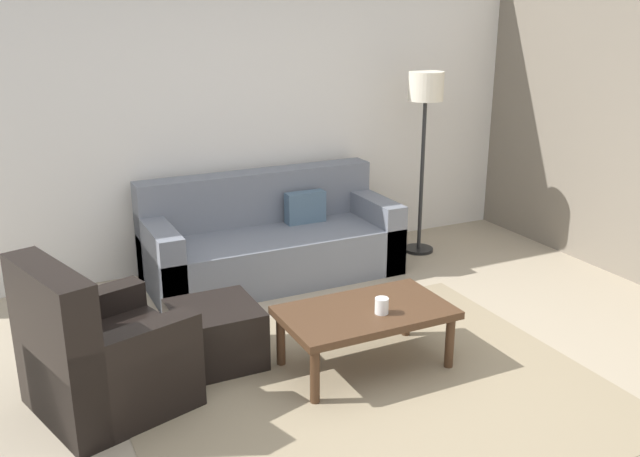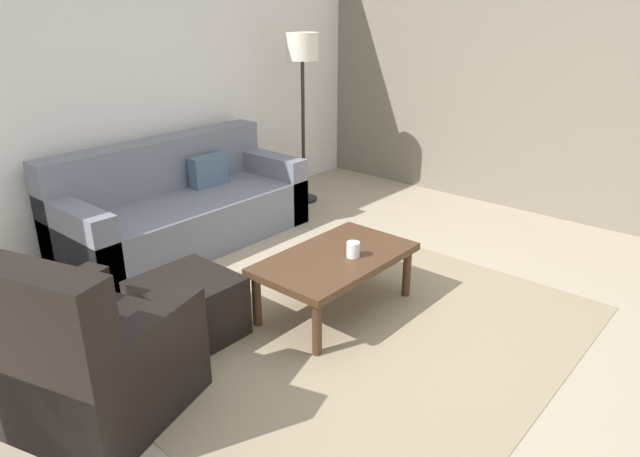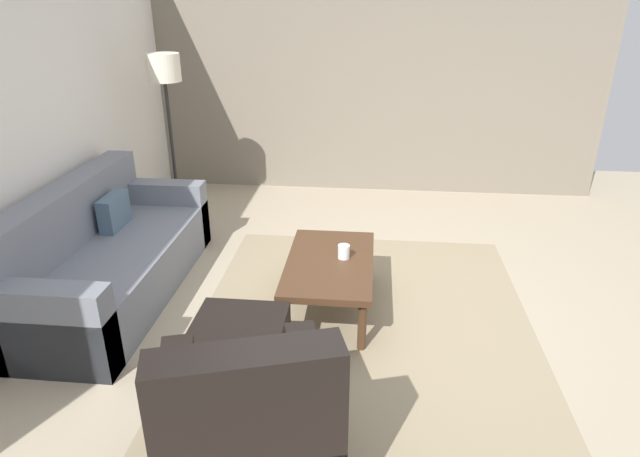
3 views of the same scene
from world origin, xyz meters
TOP-DOWN VIEW (x-y plane):
  - ground_plane at (0.00, 0.00)m, footprint 8.00×8.00m
  - rear_partition at (0.00, 2.60)m, footprint 6.00×0.12m
  - stone_feature_panel at (3.00, 0.00)m, footprint 0.12×5.20m
  - area_rug at (0.00, 0.00)m, footprint 2.87×2.44m
  - couch_main at (0.19, 2.09)m, footprint 2.16×0.92m
  - armchair_leather at (-1.52, 0.51)m, footprint 1.00×1.00m
  - ottoman at (-0.73, 0.76)m, footprint 0.56×0.56m
  - coffee_table at (0.14, 0.27)m, footprint 1.10×0.64m
  - cup at (0.20, 0.17)m, footprint 0.09×0.09m
  - lamp_standing at (1.72, 2.00)m, footprint 0.32×0.32m

SIDE VIEW (x-z plane):
  - ground_plane at x=0.00m, z-range 0.00..0.00m
  - area_rug at x=0.00m, z-range 0.00..0.01m
  - ottoman at x=-0.73m, z-range 0.00..0.40m
  - couch_main at x=0.19m, z-range -0.14..0.74m
  - armchair_leather at x=-1.52m, z-range -0.17..0.78m
  - coffee_table at x=0.14m, z-range 0.15..0.56m
  - cup at x=0.20m, z-range 0.41..0.51m
  - rear_partition at x=0.00m, z-range 0.00..2.80m
  - stone_feature_panel at x=3.00m, z-range 0.00..2.80m
  - lamp_standing at x=1.72m, z-range 0.55..2.26m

